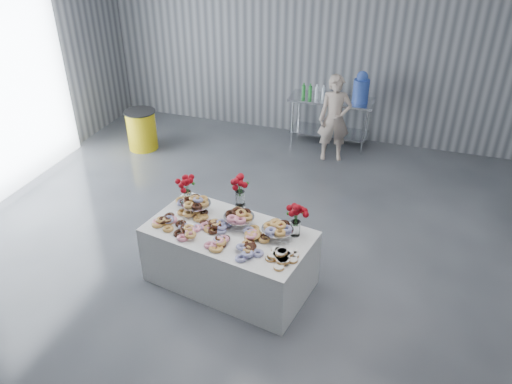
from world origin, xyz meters
TOP-DOWN VIEW (x-y plane):
  - ground at (0.00, 0.00)m, footprint 9.00×9.00m
  - room_walls at (-0.27, 0.07)m, footprint 8.04×9.04m
  - display_table at (0.09, -0.10)m, footprint 2.05×1.32m
  - prep_table at (0.45, 4.10)m, footprint 1.50×0.60m
  - donut_mounds at (0.09, -0.15)m, footprint 1.92×1.11m
  - cake_stand_left at (-0.42, 0.15)m, footprint 0.36×0.36m
  - cake_stand_mid at (0.17, 0.04)m, footprint 0.36×0.36m
  - cake_stand_right at (0.66, -0.05)m, footprint 0.36×0.36m
  - danish_pile at (0.80, -0.38)m, footprint 0.48×0.48m
  - bouquet_left at (-0.60, 0.28)m, footprint 0.26×0.26m
  - bouquet_right at (0.83, 0.07)m, footprint 0.26×0.26m
  - bouquet_center at (0.11, 0.26)m, footprint 0.26×0.26m
  - water_jug at (0.95, 4.10)m, footprint 0.28×0.28m
  - drink_bottles at (0.13, 4.00)m, footprint 0.54×0.08m
  - person at (0.62, 3.54)m, footprint 0.63×0.49m
  - trash_barrel at (-2.76, 2.84)m, footprint 0.57×0.57m

SIDE VIEW (x-z plane):
  - ground at x=0.00m, z-range 0.00..0.00m
  - trash_barrel at x=-2.76m, z-range 0.00..0.73m
  - display_table at x=0.09m, z-range 0.00..0.75m
  - prep_table at x=0.45m, z-range 0.17..1.07m
  - person at x=0.62m, z-range 0.00..1.51m
  - donut_mounds at x=0.09m, z-range 0.75..0.84m
  - danish_pile at x=0.80m, z-range 0.75..0.86m
  - cake_stand_left at x=-0.42m, z-range 0.80..0.98m
  - cake_stand_mid at x=0.17m, z-range 0.80..0.98m
  - cake_stand_right at x=0.66m, z-range 0.80..0.98m
  - drink_bottles at x=0.13m, z-range 0.90..1.17m
  - bouquet_left at x=-0.60m, z-range 0.84..1.26m
  - bouquet_right at x=0.83m, z-range 0.84..1.26m
  - bouquet_center at x=0.11m, z-range 0.84..1.41m
  - water_jug at x=0.95m, z-range 0.87..1.43m
  - room_walls at x=-0.27m, z-range 0.63..4.65m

